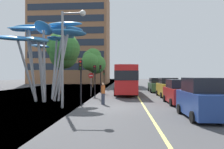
{
  "coord_description": "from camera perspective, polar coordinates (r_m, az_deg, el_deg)",
  "views": [
    {
      "loc": [
        1.06,
        -14.94,
        2.4
      ],
      "look_at": [
        -0.43,
        8.83,
        2.5
      ],
      "focal_mm": 32.06,
      "sensor_mm": 36.0,
      "label": 1
    }
  ],
  "objects": [
    {
      "name": "ground",
      "position": [
        15.24,
        -2.97,
        -9.48
      ],
      "size": [
        120.0,
        240.0,
        0.1
      ],
      "color": "#424244"
    },
    {
      "name": "red_bus",
      "position": [
        26.33,
        3.79,
        -0.97
      ],
      "size": [
        2.91,
        11.35,
        3.78
      ],
      "color": "red",
      "rests_on": "ground"
    },
    {
      "name": "leaf_sculpture",
      "position": [
        20.12,
        -17.84,
        9.99
      ],
      "size": [
        8.19,
        8.17,
        7.51
      ],
      "color": "#9EA0A5",
      "rests_on": "ground"
    },
    {
      "name": "traffic_light_kerb_near",
      "position": [
        15.77,
        -8.92,
        0.51
      ],
      "size": [
        0.28,
        0.42,
        3.59
      ],
      "color": "black",
      "rests_on": "ground"
    },
    {
      "name": "traffic_light_kerb_far",
      "position": [
        21.43,
        -4.93,
        0.09
      ],
      "size": [
        0.28,
        0.42,
        3.48
      ],
      "color": "black",
      "rests_on": "ground"
    },
    {
      "name": "traffic_light_island_mid",
      "position": [
        27.34,
        -3.31,
        0.47
      ],
      "size": [
        0.28,
        0.42,
        3.79
      ],
      "color": "black",
      "rests_on": "ground"
    },
    {
      "name": "traffic_light_opposite",
      "position": [
        33.39,
        -2.3,
        -0.28
      ],
      "size": [
        0.28,
        0.42,
        3.27
      ],
      "color": "black",
      "rests_on": "ground"
    },
    {
      "name": "car_parked_near",
      "position": [
        12.36,
        24.37,
        -6.45
      ],
      "size": [
        2.07,
        4.0,
        2.27
      ],
      "color": "navy",
      "rests_on": "ground"
    },
    {
      "name": "car_parked_mid",
      "position": [
        17.72,
        18.43,
        -4.87
      ],
      "size": [
        2.0,
        4.18,
        2.05
      ],
      "color": "maroon",
      "rests_on": "ground"
    },
    {
      "name": "car_parked_far",
      "position": [
        23.31,
        15.57,
        -3.65
      ],
      "size": [
        2.08,
        4.5,
        2.12
      ],
      "color": "gold",
      "rests_on": "ground"
    },
    {
      "name": "car_side_street",
      "position": [
        29.56,
        12.48,
        -3.04
      ],
      "size": [
        2.06,
        4.59,
        2.03
      ],
      "color": "#2D5138",
      "rests_on": "ground"
    },
    {
      "name": "street_lamp",
      "position": [
        15.2,
        -12.4,
        8.24
      ],
      "size": [
        1.83,
        0.44,
        7.19
      ],
      "color": "gray",
      "rests_on": "ground"
    },
    {
      "name": "tree_pavement_near",
      "position": [
        27.66,
        -13.92,
        7.18
      ],
      "size": [
        4.74,
        5.22,
        8.4
      ],
      "color": "brown",
      "rests_on": "ground"
    },
    {
      "name": "tree_pavement_far",
      "position": [
        41.47,
        -5.43,
        3.9
      ],
      "size": [
        4.81,
        5.31,
        8.07
      ],
      "color": "brown",
      "rests_on": "ground"
    },
    {
      "name": "pedestrian",
      "position": [
        16.59,
        -2.56,
        -5.44
      ],
      "size": [
        0.34,
        0.34,
        1.78
      ],
      "color": "#2D3342",
      "rests_on": "ground"
    },
    {
      "name": "no_entry_sign",
      "position": [
        22.86,
        -6.0,
        -1.8
      ],
      "size": [
        0.6,
        0.12,
        2.67
      ],
      "color": "gray",
      "rests_on": "ground"
    },
    {
      "name": "backdrop_building",
      "position": [
        63.33,
        -11.59,
        9.69
      ],
      "size": [
        22.88,
        12.19,
        26.63
      ],
      "color": "#8E6042",
      "rests_on": "ground"
    }
  ]
}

